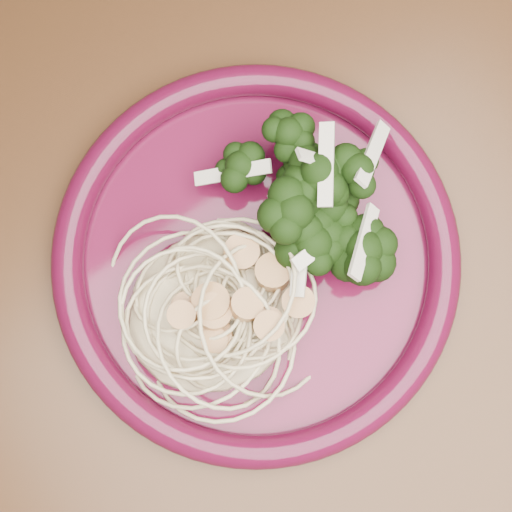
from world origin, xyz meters
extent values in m
plane|color=#56361D|center=(0.00, 0.00, 0.00)|extent=(3.50, 3.50, 0.00)
cube|color=#472814|center=(0.00, 0.00, 0.73)|extent=(1.20, 0.80, 0.04)
cylinder|color=#4B0B23|center=(-0.07, 0.00, 0.75)|extent=(0.35, 0.35, 0.01)
torus|color=#4B0C24|center=(-0.07, 0.00, 0.76)|extent=(0.36, 0.36, 0.02)
ellipsoid|color=#C6B78B|center=(-0.11, -0.02, 0.77)|extent=(0.15, 0.14, 0.03)
ellipsoid|color=black|center=(-0.02, 0.02, 0.78)|extent=(0.12, 0.16, 0.05)
camera|label=1|loc=(-0.12, -0.07, 1.24)|focal=50.00mm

